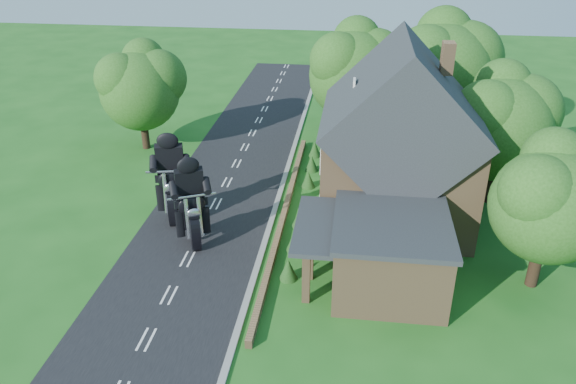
# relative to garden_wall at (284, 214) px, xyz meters

# --- Properties ---
(ground) EXTENTS (120.00, 120.00, 0.00)m
(ground) POSITION_rel_garden_wall_xyz_m (-4.30, -5.00, -0.20)
(ground) COLOR #1A5518
(ground) RESTS_ON ground
(road) EXTENTS (7.00, 80.00, 0.02)m
(road) POSITION_rel_garden_wall_xyz_m (-4.30, -5.00, -0.19)
(road) COLOR black
(road) RESTS_ON ground
(kerb) EXTENTS (0.30, 80.00, 0.12)m
(kerb) POSITION_rel_garden_wall_xyz_m (-0.65, -5.00, -0.14)
(kerb) COLOR gray
(kerb) RESTS_ON ground
(garden_wall) EXTENTS (0.30, 22.00, 0.40)m
(garden_wall) POSITION_rel_garden_wall_xyz_m (0.00, 0.00, 0.00)
(garden_wall) COLOR olive
(garden_wall) RESTS_ON ground
(house) EXTENTS (9.54, 8.64, 10.24)m
(house) POSITION_rel_garden_wall_xyz_m (6.19, 1.00, 4.14)
(house) COLOR olive
(house) RESTS_ON ground
(annex) EXTENTS (7.05, 5.94, 3.44)m
(annex) POSITION_rel_garden_wall_xyz_m (5.57, -5.80, 1.57)
(annex) COLOR olive
(annex) RESTS_ON ground
(tree_annex_side) EXTENTS (5.64, 5.20, 7.48)m
(tree_annex_side) POSITION_rel_garden_wall_xyz_m (12.83, -4.90, 4.49)
(tree_annex_side) COLOR black
(tree_annex_side) RESTS_ON ground
(tree_house_right) EXTENTS (6.51, 6.00, 8.40)m
(tree_house_right) POSITION_rel_garden_wall_xyz_m (12.35, 3.62, 4.99)
(tree_house_right) COLOR black
(tree_house_right) RESTS_ON ground
(tree_behind_house) EXTENTS (7.81, 7.20, 10.08)m
(tree_behind_house) POSITION_rel_garden_wall_xyz_m (9.88, 11.14, 6.03)
(tree_behind_house) COLOR black
(tree_behind_house) RESTS_ON ground
(tree_behind_left) EXTENTS (6.94, 6.40, 9.16)m
(tree_behind_left) POSITION_rel_garden_wall_xyz_m (3.86, 12.13, 5.53)
(tree_behind_left) COLOR black
(tree_behind_left) RESTS_ON ground
(tree_far_road) EXTENTS (6.08, 5.60, 7.84)m
(tree_far_road) POSITION_rel_garden_wall_xyz_m (-11.16, 9.11, 4.64)
(tree_far_road) COLOR black
(tree_far_road) RESTS_ON ground
(shrub_a) EXTENTS (0.90, 0.90, 1.10)m
(shrub_a) POSITION_rel_garden_wall_xyz_m (1.00, -6.00, 0.35)
(shrub_a) COLOR #173B12
(shrub_a) RESTS_ON ground
(shrub_b) EXTENTS (0.90, 0.90, 1.10)m
(shrub_b) POSITION_rel_garden_wall_xyz_m (1.00, -3.50, 0.35)
(shrub_b) COLOR #173B12
(shrub_b) RESTS_ON ground
(shrub_c) EXTENTS (0.90, 0.90, 1.10)m
(shrub_c) POSITION_rel_garden_wall_xyz_m (1.00, -1.00, 0.35)
(shrub_c) COLOR #173B12
(shrub_c) RESTS_ON ground
(shrub_d) EXTENTS (0.90, 0.90, 1.10)m
(shrub_d) POSITION_rel_garden_wall_xyz_m (1.00, 4.00, 0.35)
(shrub_d) COLOR #173B12
(shrub_d) RESTS_ON ground
(shrub_e) EXTENTS (0.90, 0.90, 1.10)m
(shrub_e) POSITION_rel_garden_wall_xyz_m (1.00, 6.50, 0.35)
(shrub_e) COLOR #173B12
(shrub_e) RESTS_ON ground
(shrub_f) EXTENTS (0.90, 0.90, 1.10)m
(shrub_f) POSITION_rel_garden_wall_xyz_m (1.00, 9.00, 0.35)
(shrub_f) COLOR #173B12
(shrub_f) RESTS_ON ground
(motorcycle_lead) EXTENTS (1.07, 1.66, 1.53)m
(motorcycle_lead) POSITION_rel_garden_wall_xyz_m (-4.33, -3.57, 0.56)
(motorcycle_lead) COLOR black
(motorcycle_lead) RESTS_ON ground
(motorcycle_follow) EXTENTS (0.78, 1.78, 1.61)m
(motorcycle_follow) POSITION_rel_garden_wall_xyz_m (-6.11, -1.15, 0.60)
(motorcycle_follow) COLOR black
(motorcycle_follow) RESTS_ON ground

